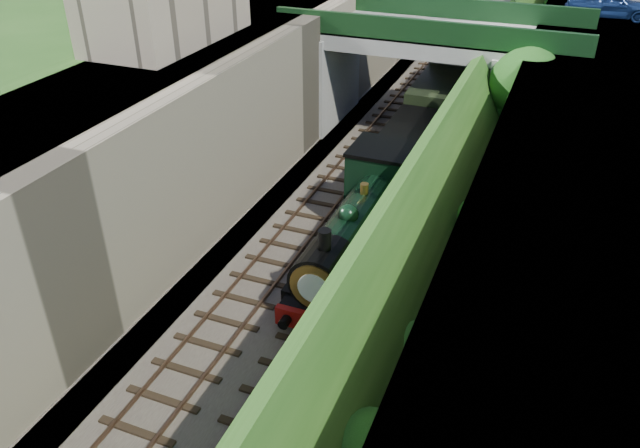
# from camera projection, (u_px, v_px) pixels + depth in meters

# --- Properties ---
(ground) EXTENTS (160.00, 160.00, 0.00)m
(ground) POSITION_uv_depth(u_px,v_px,m) (209.00, 442.00, 17.70)
(ground) COLOR #1E4714
(ground) RESTS_ON ground
(trackbed) EXTENTS (10.00, 90.00, 0.20)m
(trackbed) POSITION_uv_depth(u_px,v_px,m) (399.00, 160.00, 33.54)
(trackbed) COLOR #473F38
(trackbed) RESTS_ON ground
(retaining_wall) EXTENTS (1.00, 90.00, 7.00)m
(retaining_wall) POSITION_uv_depth(u_px,v_px,m) (305.00, 86.00, 33.54)
(retaining_wall) COLOR #756B56
(retaining_wall) RESTS_ON ground
(street_plateau_left) EXTENTS (6.00, 90.00, 7.00)m
(street_plateau_left) POSITION_uv_depth(u_px,v_px,m) (247.00, 78.00, 34.65)
(street_plateau_left) COLOR #262628
(street_plateau_left) RESTS_ON ground
(street_plateau_right) EXTENTS (8.00, 90.00, 6.25)m
(street_plateau_right) POSITION_uv_depth(u_px,v_px,m) (602.00, 133.00, 28.96)
(street_plateau_right) COLOR #262628
(street_plateau_right) RESTS_ON ground
(embankment_slope) EXTENTS (4.63, 90.00, 6.36)m
(embankment_slope) POSITION_uv_depth(u_px,v_px,m) (497.00, 136.00, 29.59)
(embankment_slope) COLOR #1E4714
(embankment_slope) RESTS_ON ground
(track_left) EXTENTS (2.50, 90.00, 0.20)m
(track_left) POSITION_uv_depth(u_px,v_px,m) (364.00, 151.00, 34.10)
(track_left) COLOR black
(track_left) RESTS_ON trackbed
(track_right) EXTENTS (2.50, 90.00, 0.20)m
(track_right) POSITION_uv_depth(u_px,v_px,m) (421.00, 161.00, 33.09)
(track_right) COLOR black
(track_right) RESTS_ON trackbed
(road_bridge) EXTENTS (16.00, 6.40, 7.25)m
(road_bridge) POSITION_uv_depth(u_px,v_px,m) (440.00, 68.00, 34.37)
(road_bridge) COLOR gray
(road_bridge) RESTS_ON ground
(tree) EXTENTS (3.60, 3.80, 6.60)m
(tree) POSITION_uv_depth(u_px,v_px,m) (529.00, 88.00, 29.81)
(tree) COLOR black
(tree) RESTS_ON ground
(car_blue) EXTENTS (4.71, 2.15, 1.56)m
(car_blue) POSITION_uv_depth(u_px,v_px,m) (609.00, 4.00, 34.83)
(car_blue) COLOR navy
(car_blue) RESTS_ON street_plateau_right
(locomotive) EXTENTS (3.10, 10.22, 3.83)m
(locomotive) POSITION_uv_depth(u_px,v_px,m) (362.00, 227.00, 24.13)
(locomotive) COLOR black
(locomotive) RESTS_ON trackbed
(tender) EXTENTS (2.70, 6.00, 3.05)m
(tender) POSITION_uv_depth(u_px,v_px,m) (410.00, 158.00, 30.13)
(tender) COLOR black
(tender) RESTS_ON trackbed
(coach_front) EXTENTS (2.90, 18.00, 3.70)m
(coach_front) POSITION_uv_depth(u_px,v_px,m) (461.00, 74.00, 39.92)
(coach_front) COLOR black
(coach_front) RESTS_ON trackbed
(coach_middle) EXTENTS (2.90, 18.00, 3.70)m
(coach_middle) POSITION_uv_depth(u_px,v_px,m) (502.00, 13.00, 54.87)
(coach_middle) COLOR black
(coach_middle) RESTS_ON trackbed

